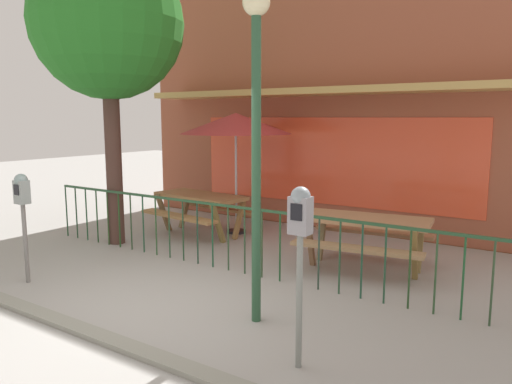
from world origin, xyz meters
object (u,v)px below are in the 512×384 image
Objects in this scene: picnic_table_left at (200,203)px; street_tree at (108,25)px; picnic_table_right at (365,228)px; parking_meter_near at (300,230)px; parking_meter_far at (22,199)px; patio_umbrella at (236,124)px; street_lamp at (256,107)px.

street_tree reaches higher than picnic_table_left.
picnic_table_right is 1.21× the size of parking_meter_near.
parking_meter_far reaches higher than picnic_table_right.
picnic_table_left is 3.42m from parking_meter_far.
patio_umbrella reaches higher than parking_meter_far.
parking_meter_near is at bearing -23.26° from street_tree.
parking_meter_near is 1.51m from street_lamp.
parking_meter_far is at bearing -93.10° from picnic_table_left.
street_tree is 1.44× the size of street_lamp.
patio_umbrella is 0.66× the size of street_lamp.
patio_umbrella is 1.55× the size of parking_meter_far.
street_tree is (-0.65, 2.08, 2.58)m from parking_meter_far.
parking_meter_near is 0.47× the size of street_lamp.
picnic_table_left is at bearing 174.84° from picnic_table_right.
patio_umbrella is (0.47, 0.50, 1.47)m from picnic_table_left.
parking_meter_far is (-0.65, -3.88, -0.94)m from patio_umbrella.
street_lamp is (3.91, -1.42, -1.41)m from street_tree.
picnic_table_right is 5.32m from street_tree.
picnic_table_left is at bearing -133.08° from patio_umbrella.
parking_meter_near is (0.58, -3.05, 0.64)m from picnic_table_right.
picnic_table_right is 3.17m from parking_meter_near.
parking_meter_far is 3.38m from street_tree.
parking_meter_near reaches higher than parking_meter_far.
picnic_table_left is 3.47m from street_tree.
street_tree reaches higher than picnic_table_right.
parking_meter_near is at bearing -47.96° from patio_umbrella.
parking_meter_far is at bearing -72.73° from street_tree.
picnic_table_left is 1.32× the size of parking_meter_far.
parking_meter_near is (3.95, -3.35, 0.64)m from picnic_table_left.
patio_umbrella is 0.46× the size of street_tree.
patio_umbrella is 2.76m from street_tree.
parking_meter_near is (3.48, -3.86, -0.83)m from patio_umbrella.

